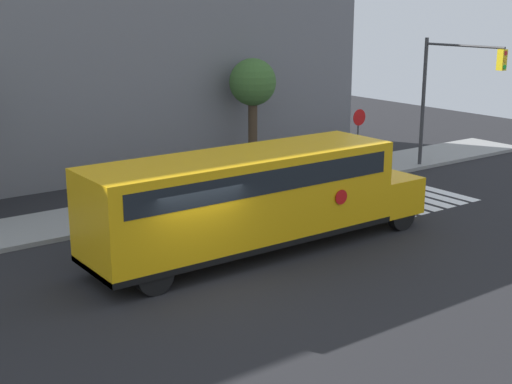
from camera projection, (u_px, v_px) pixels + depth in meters
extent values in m
plane|color=black|center=(194.00, 279.00, 18.77)|extent=(60.00, 60.00, 0.00)
cube|color=gray|center=(93.00, 218.00, 23.82)|extent=(44.00, 3.00, 0.15)
cube|color=slate|center=(17.00, 57.00, 27.62)|extent=(32.00, 4.00, 10.01)
cube|color=white|center=(378.00, 207.00, 25.39)|extent=(0.50, 3.20, 0.01)
cube|color=white|center=(392.00, 204.00, 25.79)|extent=(0.50, 3.20, 0.01)
cube|color=white|center=(405.00, 201.00, 26.19)|extent=(0.50, 3.20, 0.01)
cube|color=white|center=(418.00, 198.00, 26.58)|extent=(0.50, 3.20, 0.01)
cube|color=white|center=(430.00, 195.00, 26.98)|extent=(0.50, 3.20, 0.01)
cube|color=white|center=(442.00, 192.00, 27.38)|extent=(0.50, 3.20, 0.01)
cube|color=#EAA80F|center=(243.00, 197.00, 20.19)|extent=(9.37, 2.50, 2.51)
cube|color=#EAA80F|center=(379.00, 191.00, 23.50)|extent=(1.62, 2.50, 1.17)
cube|color=black|center=(244.00, 237.00, 20.50)|extent=(9.37, 2.54, 0.16)
cube|color=black|center=(243.00, 173.00, 20.01)|extent=(8.62, 2.53, 0.64)
cylinder|color=red|center=(341.00, 197.00, 20.69)|extent=(0.44, 0.02, 0.44)
cylinder|color=black|center=(354.00, 200.00, 24.43)|extent=(1.00, 0.30, 1.00)
cylinder|color=black|center=(401.00, 215.00, 22.75)|extent=(1.00, 0.30, 1.00)
cylinder|color=black|center=(116.00, 252.00, 19.36)|extent=(1.00, 0.30, 1.00)
cylinder|color=black|center=(154.00, 275.00, 17.68)|extent=(1.00, 0.30, 1.00)
cylinder|color=#38383A|center=(357.00, 146.00, 29.71)|extent=(0.07, 0.07, 2.50)
cylinder|color=red|center=(359.00, 117.00, 29.36)|extent=(0.68, 0.03, 0.68)
cylinder|color=#38383A|center=(423.00, 104.00, 30.79)|extent=(0.16, 0.16, 5.62)
cylinder|color=#38383A|center=(464.00, 46.00, 28.63)|extent=(0.10, 3.85, 0.10)
cube|color=yellow|center=(502.00, 60.00, 27.32)|extent=(0.28, 0.28, 0.80)
cylinder|color=red|center=(506.00, 53.00, 27.14)|extent=(0.18, 0.02, 0.18)
cylinder|color=#EAB214|center=(505.00, 60.00, 27.21)|extent=(0.18, 0.02, 0.18)
cylinder|color=green|center=(505.00, 67.00, 27.27)|extent=(0.18, 0.02, 0.18)
cylinder|color=#423323|center=(253.00, 132.00, 31.06)|extent=(0.40, 0.40, 3.15)
sphere|color=#3D662D|center=(253.00, 82.00, 30.50)|extent=(2.03, 2.03, 2.03)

